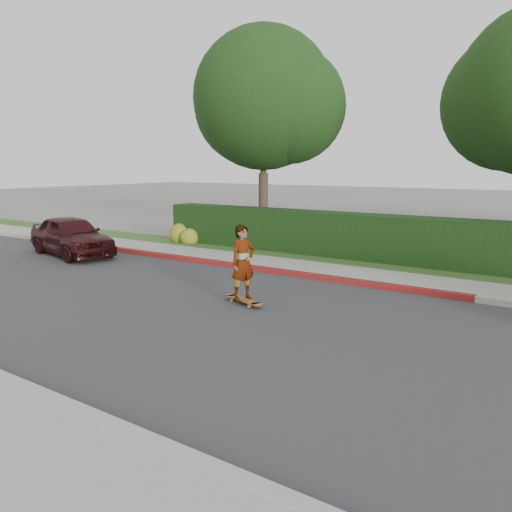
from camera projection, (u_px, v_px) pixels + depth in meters
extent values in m
plane|color=slate|center=(362.00, 349.00, 8.27)|extent=(120.00, 120.00, 0.00)
cube|color=#2D2D30|center=(362.00, 348.00, 8.26)|extent=(60.00, 8.00, 0.01)
cube|color=#9E9E99|center=(202.00, 466.00, 4.91)|extent=(60.00, 0.20, 0.15)
cube|color=#9E9E99|center=(430.00, 293.00, 11.60)|extent=(60.00, 0.20, 0.15)
cube|color=maroon|center=(252.00, 268.00, 14.34)|extent=(12.00, 0.21, 0.15)
cube|color=gray|center=(439.00, 286.00, 12.33)|extent=(60.00, 1.60, 0.12)
cube|color=#2D4C1E|center=(455.00, 274.00, 13.64)|extent=(60.00, 1.60, 0.10)
cube|color=black|center=(361.00, 238.00, 15.65)|extent=(15.00, 1.00, 1.50)
sphere|color=#2D4C19|center=(181.00, 234.00, 19.36)|extent=(0.90, 0.90, 0.90)
sphere|color=#2D4C19|center=(189.00, 237.00, 18.87)|extent=(0.70, 0.70, 0.70)
cylinder|color=#33261C|center=(263.00, 209.00, 19.08)|extent=(0.36, 0.36, 2.70)
cylinder|color=#33261C|center=(263.00, 155.00, 18.72)|extent=(0.24, 0.24, 2.25)
sphere|color=black|center=(264.00, 99.00, 18.35)|extent=(5.20, 5.20, 5.20)
sphere|color=black|center=(252.00, 107.00, 19.15)|extent=(4.42, 4.42, 4.42)
sphere|color=black|center=(289.00, 106.00, 18.16)|extent=(4.16, 4.16, 4.16)
cylinder|color=#B48131|center=(231.00, 300.00, 11.07)|extent=(0.07, 0.05, 0.06)
cylinder|color=#B48131|center=(238.00, 299.00, 11.18)|extent=(0.07, 0.05, 0.06)
cylinder|color=#B48131|center=(249.00, 306.00, 10.58)|extent=(0.07, 0.05, 0.06)
cylinder|color=#B48131|center=(255.00, 305.00, 10.69)|extent=(0.07, 0.05, 0.06)
cube|color=silver|center=(235.00, 298.00, 11.11)|extent=(0.11, 0.20, 0.03)
cube|color=silver|center=(252.00, 304.00, 10.63)|extent=(0.11, 0.20, 0.03)
cube|color=brown|center=(243.00, 300.00, 10.87)|extent=(0.97, 0.50, 0.02)
cylinder|color=brown|center=(230.00, 295.00, 11.23)|extent=(0.29, 0.29, 0.02)
cylinder|color=brown|center=(257.00, 304.00, 10.51)|extent=(0.29, 0.29, 0.02)
imported|color=white|center=(243.00, 262.00, 10.72)|extent=(0.56, 0.69, 1.63)
imported|color=#361111|center=(71.00, 236.00, 16.70)|extent=(4.17, 2.38, 1.34)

